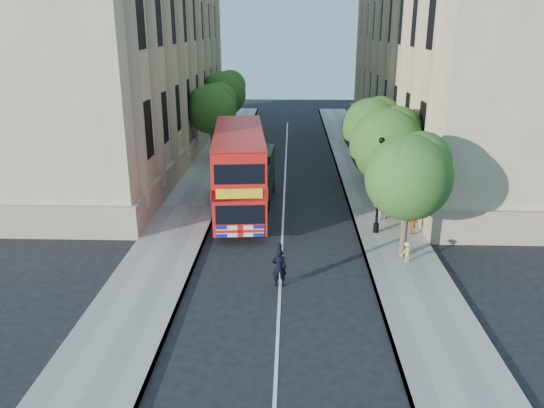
# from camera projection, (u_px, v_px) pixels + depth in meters

# --- Properties ---
(ground) EXTENTS (120.00, 120.00, 0.00)m
(ground) POSITION_uv_depth(u_px,v_px,m) (280.00, 285.00, 22.89)
(ground) COLOR black
(ground) RESTS_ON ground
(pavement_right) EXTENTS (3.50, 80.00, 0.12)m
(pavement_right) POSITION_uv_depth(u_px,v_px,m) (378.00, 209.00, 32.14)
(pavement_right) COLOR gray
(pavement_right) RESTS_ON ground
(pavement_left) EXTENTS (3.50, 80.00, 0.12)m
(pavement_left) POSITION_uv_depth(u_px,v_px,m) (190.00, 207.00, 32.53)
(pavement_left) COLOR gray
(pavement_left) RESTS_ON ground
(building_right) EXTENTS (12.00, 38.00, 18.00)m
(building_right) POSITION_uv_depth(u_px,v_px,m) (460.00, 47.00, 42.25)
(building_right) COLOR tan
(building_right) RESTS_ON ground
(building_left) EXTENTS (12.00, 38.00, 18.00)m
(building_left) POSITION_uv_depth(u_px,v_px,m) (118.00, 46.00, 43.19)
(building_left) COLOR tan
(building_left) RESTS_ON ground
(tree_right_near) EXTENTS (4.00, 4.00, 6.08)m
(tree_right_near) POSITION_uv_depth(u_px,v_px,m) (410.00, 173.00, 24.20)
(tree_right_near) COLOR #473828
(tree_right_near) RESTS_ON ground
(tree_right_mid) EXTENTS (4.20, 4.20, 6.37)m
(tree_right_mid) POSITION_uv_depth(u_px,v_px,m) (388.00, 141.00, 29.81)
(tree_right_mid) COLOR #473828
(tree_right_mid) RESTS_ON ground
(tree_right_far) EXTENTS (4.00, 4.00, 6.15)m
(tree_right_far) POSITION_uv_depth(u_px,v_px,m) (372.00, 124.00, 35.53)
(tree_right_far) COLOR #473828
(tree_right_far) RESTS_ON ground
(tree_left_far) EXTENTS (4.00, 4.00, 6.30)m
(tree_left_far) POSITION_uv_depth(u_px,v_px,m) (212.00, 106.00, 42.52)
(tree_left_far) COLOR #473828
(tree_left_far) RESTS_ON ground
(tree_left_back) EXTENTS (4.20, 4.20, 6.65)m
(tree_left_back) POSITION_uv_depth(u_px,v_px,m) (224.00, 91.00, 50.01)
(tree_left_back) COLOR #473828
(tree_left_back) RESTS_ON ground
(lamp_post) EXTENTS (0.32, 0.32, 5.16)m
(lamp_post) POSITION_uv_depth(u_px,v_px,m) (379.00, 190.00, 27.59)
(lamp_post) COLOR black
(lamp_post) RESTS_ON pavement_right
(double_decker_bus) EXTENTS (3.73, 10.67, 4.84)m
(double_decker_bus) POSITION_uv_depth(u_px,v_px,m) (239.00, 169.00, 30.94)
(double_decker_bus) COLOR red
(double_decker_bus) RESTS_ON ground
(box_van) EXTENTS (2.52, 5.65, 3.18)m
(box_van) POSITION_uv_depth(u_px,v_px,m) (254.00, 178.00, 33.25)
(box_van) COLOR black
(box_van) RESTS_ON ground
(police_constable) EXTENTS (0.63, 0.42, 1.72)m
(police_constable) POSITION_uv_depth(u_px,v_px,m) (279.00, 267.00, 22.54)
(police_constable) COLOR black
(police_constable) RESTS_ON ground
(woman_pedestrian) EXTENTS (0.99, 0.92, 1.62)m
(woman_pedestrian) POSITION_uv_depth(u_px,v_px,m) (380.00, 205.00, 30.05)
(woman_pedestrian) COLOR beige
(woman_pedestrian) RESTS_ON pavement_right
(child_a) EXTENTS (0.65, 0.33, 1.07)m
(child_a) POSITION_uv_depth(u_px,v_px,m) (413.00, 225.00, 27.89)
(child_a) COLOR #CA5823
(child_a) RESTS_ON pavement_right
(child_b) EXTENTS (0.73, 0.60, 0.99)m
(child_b) POSITION_uv_depth(u_px,v_px,m) (407.00, 252.00, 24.71)
(child_b) COLOR #E6E24E
(child_b) RESTS_ON pavement_right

